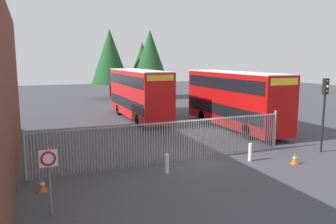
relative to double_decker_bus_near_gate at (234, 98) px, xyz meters
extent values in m
plane|color=#3D3D42|center=(-6.39, 1.96, -2.42)|extent=(100.00, 100.00, 0.00)
cylinder|color=gray|center=(-14.96, -6.04, -1.32)|extent=(0.06, 0.06, 2.20)
cylinder|color=gray|center=(-14.82, -6.04, -1.32)|extent=(0.06, 0.06, 2.20)
cylinder|color=gray|center=(-14.68, -6.04, -1.32)|extent=(0.06, 0.06, 2.20)
cylinder|color=gray|center=(-14.54, -6.04, -1.32)|extent=(0.06, 0.06, 2.20)
cylinder|color=gray|center=(-14.40, -6.04, -1.32)|extent=(0.06, 0.06, 2.20)
cylinder|color=gray|center=(-14.26, -6.04, -1.32)|extent=(0.06, 0.06, 2.20)
cylinder|color=gray|center=(-14.12, -6.04, -1.32)|extent=(0.06, 0.06, 2.20)
cylinder|color=gray|center=(-13.98, -6.04, -1.32)|extent=(0.06, 0.06, 2.20)
cylinder|color=gray|center=(-13.84, -6.04, -1.32)|extent=(0.06, 0.06, 2.20)
cylinder|color=gray|center=(-13.70, -6.04, -1.32)|extent=(0.06, 0.06, 2.20)
cylinder|color=gray|center=(-13.56, -6.04, -1.32)|extent=(0.06, 0.06, 2.20)
cylinder|color=gray|center=(-13.42, -6.04, -1.32)|extent=(0.06, 0.06, 2.20)
cylinder|color=gray|center=(-13.28, -6.04, -1.32)|extent=(0.06, 0.06, 2.20)
cylinder|color=gray|center=(-13.14, -6.04, -1.32)|extent=(0.06, 0.06, 2.20)
cylinder|color=gray|center=(-13.00, -6.04, -1.32)|extent=(0.06, 0.06, 2.20)
cylinder|color=gray|center=(-12.86, -6.04, -1.32)|extent=(0.06, 0.06, 2.20)
cylinder|color=gray|center=(-12.72, -6.04, -1.32)|extent=(0.06, 0.06, 2.20)
cylinder|color=gray|center=(-12.58, -6.04, -1.32)|extent=(0.06, 0.06, 2.20)
cylinder|color=gray|center=(-12.44, -6.04, -1.32)|extent=(0.06, 0.06, 2.20)
cylinder|color=gray|center=(-12.30, -6.04, -1.32)|extent=(0.06, 0.06, 2.20)
cylinder|color=gray|center=(-12.16, -6.04, -1.32)|extent=(0.06, 0.06, 2.20)
cylinder|color=gray|center=(-12.02, -6.04, -1.32)|extent=(0.06, 0.06, 2.20)
cylinder|color=gray|center=(-11.88, -6.04, -1.32)|extent=(0.06, 0.06, 2.20)
cylinder|color=gray|center=(-11.74, -6.04, -1.32)|extent=(0.06, 0.06, 2.20)
cylinder|color=gray|center=(-11.60, -6.04, -1.32)|extent=(0.06, 0.06, 2.20)
cylinder|color=gray|center=(-11.46, -6.04, -1.32)|extent=(0.06, 0.06, 2.20)
cylinder|color=gray|center=(-11.32, -6.04, -1.32)|extent=(0.06, 0.06, 2.20)
cylinder|color=gray|center=(-11.18, -6.04, -1.32)|extent=(0.06, 0.06, 2.20)
cylinder|color=gray|center=(-11.04, -6.04, -1.32)|extent=(0.06, 0.06, 2.20)
cylinder|color=gray|center=(-10.90, -6.04, -1.32)|extent=(0.06, 0.06, 2.20)
cylinder|color=gray|center=(-10.76, -6.04, -1.32)|extent=(0.06, 0.06, 2.20)
cylinder|color=gray|center=(-10.62, -6.04, -1.32)|extent=(0.06, 0.06, 2.20)
cylinder|color=gray|center=(-10.48, -6.04, -1.32)|extent=(0.06, 0.06, 2.20)
cylinder|color=gray|center=(-10.34, -6.04, -1.32)|extent=(0.06, 0.06, 2.20)
cylinder|color=gray|center=(-10.20, -6.04, -1.32)|extent=(0.06, 0.06, 2.20)
cylinder|color=gray|center=(-10.06, -6.04, -1.32)|extent=(0.06, 0.06, 2.20)
cylinder|color=gray|center=(-9.92, -6.04, -1.32)|extent=(0.06, 0.06, 2.20)
cylinder|color=gray|center=(-9.78, -6.04, -1.32)|extent=(0.06, 0.06, 2.20)
cylinder|color=gray|center=(-9.64, -6.04, -1.32)|extent=(0.06, 0.06, 2.20)
cylinder|color=gray|center=(-9.50, -6.04, -1.32)|extent=(0.06, 0.06, 2.20)
cylinder|color=gray|center=(-9.36, -6.04, -1.32)|extent=(0.06, 0.06, 2.20)
cylinder|color=gray|center=(-9.22, -6.04, -1.32)|extent=(0.06, 0.06, 2.20)
cylinder|color=gray|center=(-9.08, -6.04, -1.32)|extent=(0.06, 0.06, 2.20)
cylinder|color=gray|center=(-8.94, -6.04, -1.32)|extent=(0.06, 0.06, 2.20)
cylinder|color=gray|center=(-8.80, -6.04, -1.32)|extent=(0.06, 0.06, 2.20)
cylinder|color=gray|center=(-8.66, -6.04, -1.32)|extent=(0.06, 0.06, 2.20)
cylinder|color=gray|center=(-8.52, -6.04, -1.32)|extent=(0.06, 0.06, 2.20)
cylinder|color=gray|center=(-8.38, -6.04, -1.32)|extent=(0.06, 0.06, 2.20)
cylinder|color=gray|center=(-8.24, -6.04, -1.32)|extent=(0.06, 0.06, 2.20)
cylinder|color=gray|center=(-8.10, -6.04, -1.32)|extent=(0.06, 0.06, 2.20)
cylinder|color=gray|center=(-7.96, -6.04, -1.32)|extent=(0.06, 0.06, 2.20)
cylinder|color=gray|center=(-7.82, -6.04, -1.32)|extent=(0.06, 0.06, 2.20)
cylinder|color=gray|center=(-7.68, -6.04, -1.32)|extent=(0.06, 0.06, 2.20)
cylinder|color=gray|center=(-7.54, -6.04, -1.32)|extent=(0.06, 0.06, 2.20)
cylinder|color=gray|center=(-7.40, -6.04, -1.32)|extent=(0.06, 0.06, 2.20)
cylinder|color=gray|center=(-7.26, -6.04, -1.32)|extent=(0.06, 0.06, 2.20)
cylinder|color=gray|center=(-7.12, -6.04, -1.32)|extent=(0.06, 0.06, 2.20)
cylinder|color=gray|center=(-6.98, -6.04, -1.32)|extent=(0.06, 0.06, 2.20)
cylinder|color=gray|center=(-6.84, -6.04, -1.32)|extent=(0.06, 0.06, 2.20)
cylinder|color=gray|center=(-6.70, -6.04, -1.32)|extent=(0.06, 0.06, 2.20)
cylinder|color=gray|center=(-6.56, -6.04, -1.32)|extent=(0.06, 0.06, 2.20)
cylinder|color=gray|center=(-6.42, -6.04, -1.32)|extent=(0.06, 0.06, 2.20)
cylinder|color=gray|center=(-6.29, -6.04, -1.32)|extent=(0.06, 0.06, 2.20)
cylinder|color=gray|center=(-6.15, -6.04, -1.32)|extent=(0.06, 0.06, 2.20)
cylinder|color=gray|center=(-6.01, -6.04, -1.32)|extent=(0.06, 0.06, 2.20)
cylinder|color=gray|center=(-5.87, -6.04, -1.32)|extent=(0.06, 0.06, 2.20)
cylinder|color=gray|center=(-5.73, -6.04, -1.32)|extent=(0.06, 0.06, 2.20)
cylinder|color=gray|center=(-5.59, -6.04, -1.32)|extent=(0.06, 0.06, 2.20)
cylinder|color=gray|center=(-5.45, -6.04, -1.32)|extent=(0.06, 0.06, 2.20)
cylinder|color=gray|center=(-5.31, -6.04, -1.32)|extent=(0.06, 0.06, 2.20)
cylinder|color=gray|center=(-5.17, -6.04, -1.32)|extent=(0.06, 0.06, 2.20)
cylinder|color=gray|center=(-5.03, -6.04, -1.32)|extent=(0.06, 0.06, 2.20)
cylinder|color=gray|center=(-4.89, -6.04, -1.32)|extent=(0.06, 0.06, 2.20)
cylinder|color=gray|center=(-4.75, -6.04, -1.32)|extent=(0.06, 0.06, 2.20)
cylinder|color=gray|center=(-4.61, -6.04, -1.32)|extent=(0.06, 0.06, 2.20)
cylinder|color=gray|center=(-4.47, -6.04, -1.32)|extent=(0.06, 0.06, 2.20)
cylinder|color=gray|center=(-4.33, -6.04, -1.32)|extent=(0.06, 0.06, 2.20)
cylinder|color=gray|center=(-4.19, -6.04, -1.32)|extent=(0.06, 0.06, 2.20)
cylinder|color=gray|center=(-4.05, -6.04, -1.32)|extent=(0.06, 0.06, 2.20)
cylinder|color=gray|center=(-3.91, -6.04, -1.32)|extent=(0.06, 0.06, 2.20)
cylinder|color=gray|center=(-3.77, -6.04, -1.32)|extent=(0.06, 0.06, 2.20)
cylinder|color=gray|center=(-3.63, -6.04, -1.32)|extent=(0.06, 0.06, 2.20)
cylinder|color=gray|center=(-3.49, -6.04, -1.32)|extent=(0.06, 0.06, 2.20)
cylinder|color=gray|center=(-3.35, -6.04, -1.32)|extent=(0.06, 0.06, 2.20)
cylinder|color=gray|center=(-3.21, -6.04, -1.32)|extent=(0.06, 0.06, 2.20)
cylinder|color=gray|center=(-3.07, -6.04, -1.32)|extent=(0.06, 0.06, 2.20)
cylinder|color=gray|center=(-2.93, -6.04, -1.32)|extent=(0.06, 0.06, 2.20)
cylinder|color=gray|center=(-2.79, -6.04, -1.32)|extent=(0.06, 0.06, 2.20)
cylinder|color=gray|center=(-2.65, -6.04, -1.32)|extent=(0.06, 0.06, 2.20)
cylinder|color=gray|center=(-2.51, -6.04, -1.32)|extent=(0.06, 0.06, 2.20)
cylinder|color=gray|center=(-2.37, -6.04, -1.32)|extent=(0.06, 0.06, 2.20)
cylinder|color=gray|center=(-2.23, -6.04, -1.32)|extent=(0.06, 0.06, 2.20)
cylinder|color=gray|center=(-2.09, -6.04, -1.32)|extent=(0.06, 0.06, 2.20)
cylinder|color=gray|center=(-1.95, -6.04, -1.32)|extent=(0.06, 0.06, 2.20)
cylinder|color=gray|center=(-1.81, -6.04, -1.32)|extent=(0.06, 0.06, 2.20)
cylinder|color=gray|center=(-1.67, -6.04, -1.32)|extent=(0.06, 0.06, 2.20)
cylinder|color=gray|center=(-1.53, -6.04, -1.32)|extent=(0.06, 0.06, 2.20)
cylinder|color=gray|center=(-1.39, -6.04, -1.32)|extent=(0.06, 0.06, 2.20)
cylinder|color=gray|center=(-1.25, -6.04, -1.32)|extent=(0.06, 0.06, 2.20)
cylinder|color=gray|center=(-1.11, -6.04, -1.32)|extent=(0.06, 0.06, 2.20)
cylinder|color=gray|center=(-8.03, -6.04, -0.30)|extent=(13.85, 0.07, 0.07)
cylinder|color=gray|center=(-14.96, -6.04, -1.25)|extent=(0.14, 0.14, 2.35)
cylinder|color=gray|center=(-1.11, -6.04, -1.25)|extent=(0.14, 0.14, 2.35)
cube|color=#B70C0C|center=(0.00, 0.01, -0.07)|extent=(2.50, 10.80, 4.00)
cube|color=black|center=(0.00, 0.01, -0.87)|extent=(2.54, 10.37, 0.90)
cube|color=black|center=(0.00, 0.01, 1.13)|extent=(2.54, 10.37, 0.90)
cube|color=yellow|center=(0.00, -5.34, 1.58)|extent=(2.12, 0.12, 0.44)
cube|color=silver|center=(0.00, 0.01, 1.96)|extent=(2.50, 10.80, 0.08)
cylinder|color=black|center=(-1.10, -3.34, -1.90)|extent=(0.30, 1.04, 1.04)
cylinder|color=black|center=(1.10, -3.34, -1.90)|extent=(0.30, 1.04, 1.04)
cylinder|color=black|center=(-1.10, 2.98, -1.90)|extent=(0.30, 1.04, 1.04)
cylinder|color=black|center=(1.10, 2.98, -1.90)|extent=(0.30, 1.04, 1.04)
cube|color=red|center=(-5.55, 6.84, -0.07)|extent=(2.50, 10.80, 4.00)
cube|color=black|center=(-5.55, 6.84, -0.87)|extent=(2.54, 10.37, 0.90)
cube|color=black|center=(-5.55, 6.84, 1.13)|extent=(2.54, 10.37, 0.90)
cube|color=yellow|center=(-5.55, 1.49, 1.58)|extent=(2.12, 0.12, 0.44)
cube|color=silver|center=(-5.55, 6.84, 1.96)|extent=(2.50, 10.80, 0.08)
cylinder|color=black|center=(-6.65, 3.49, -1.90)|extent=(0.30, 1.04, 1.04)
cylinder|color=black|center=(-4.45, 3.49, -1.90)|extent=(0.30, 1.04, 1.04)
cylinder|color=black|center=(-6.65, 9.81, -1.90)|extent=(0.30, 1.04, 1.04)
cylinder|color=black|center=(-4.45, 9.81, -1.90)|extent=(0.30, 1.04, 1.04)
cylinder|color=silver|center=(-8.76, -7.57, -1.95)|extent=(0.20, 0.20, 0.95)
cylinder|color=silver|center=(-3.90, -7.46, -1.95)|extent=(0.20, 0.20, 0.95)
cube|color=orange|center=(-2.11, -8.81, -2.40)|extent=(0.34, 0.34, 0.04)
cone|color=orange|center=(-2.11, -8.81, -2.11)|extent=(0.28, 0.28, 0.55)
cylinder|color=white|center=(-2.11, -8.81, -2.08)|extent=(0.19, 0.19, 0.07)
cube|color=orange|center=(-14.34, -7.69, -2.40)|extent=(0.34, 0.34, 0.04)
cone|color=orange|center=(-14.34, -7.69, -2.11)|extent=(0.28, 0.28, 0.55)
cylinder|color=white|center=(-14.34, -7.69, -2.08)|extent=(0.19, 0.19, 0.07)
cylinder|color=slate|center=(-14.13, -9.97, -1.22)|extent=(0.08, 0.08, 2.40)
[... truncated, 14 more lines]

